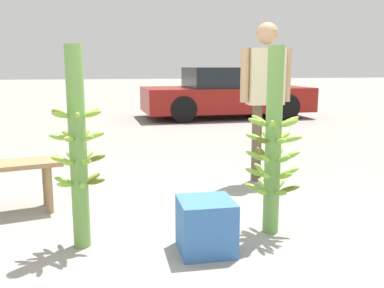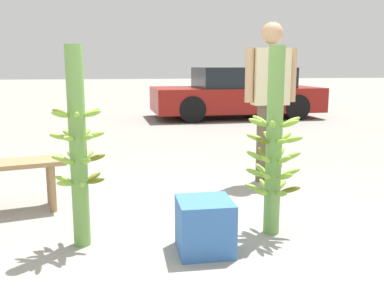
% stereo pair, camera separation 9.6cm
% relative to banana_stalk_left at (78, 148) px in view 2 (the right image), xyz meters
% --- Properties ---
extents(ground_plane, '(80.00, 80.00, 0.00)m').
position_rel_banana_stalk_left_xyz_m(ground_plane, '(0.74, -0.16, -0.71)').
color(ground_plane, gray).
extents(banana_stalk_left, '(0.38, 0.38, 1.43)m').
position_rel_banana_stalk_left_xyz_m(banana_stalk_left, '(0.00, 0.00, 0.00)').
color(banana_stalk_left, '#6B9E47').
rests_on(banana_stalk_left, ground_plane).
extents(banana_stalk_center, '(0.43, 0.44, 1.43)m').
position_rel_banana_stalk_left_xyz_m(banana_stalk_center, '(1.43, -0.00, -0.03)').
color(banana_stalk_center, '#6B9E47').
rests_on(banana_stalk_center, ground_plane).
extents(vendor_person, '(0.58, 0.23, 1.74)m').
position_rel_banana_stalk_left_xyz_m(vendor_person, '(1.91, 1.46, 0.34)').
color(vendor_person, brown).
rests_on(vendor_person, ground_plane).
extents(parked_car, '(4.18, 1.96, 1.24)m').
position_rel_banana_stalk_left_xyz_m(parked_car, '(3.16, 7.39, -0.11)').
color(parked_car, maroon).
rests_on(parked_car, ground_plane).
extents(produce_crate, '(0.37, 0.37, 0.37)m').
position_rel_banana_stalk_left_xyz_m(produce_crate, '(0.86, -0.26, -0.53)').
color(produce_crate, '#386BB2').
rests_on(produce_crate, ground_plane).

